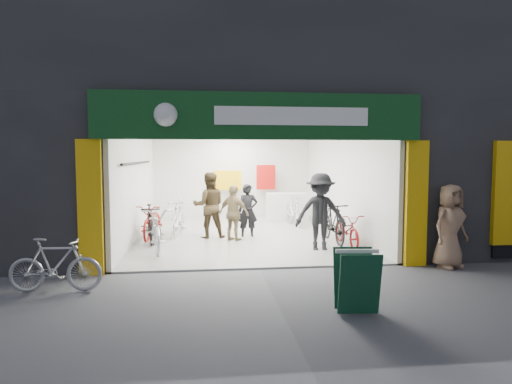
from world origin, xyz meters
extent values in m
plane|color=#56565B|center=(0.00, 0.00, 0.00)|extent=(60.00, 60.00, 0.00)
cube|color=#232326|center=(1.00, 5.00, 5.75)|extent=(16.00, 10.00, 4.50)
cube|color=#232326|center=(-5.50, 5.00, 1.75)|extent=(5.00, 10.00, 3.50)
cube|color=#232326|center=(6.00, 5.00, 1.75)|extent=(6.00, 10.00, 3.50)
cube|color=#9E9E99|center=(0.00, 4.00, 0.02)|extent=(6.00, 8.00, 0.04)
cube|color=silver|center=(0.00, 8.10, 1.60)|extent=(6.00, 0.20, 3.20)
cube|color=silver|center=(-2.95, 4.00, 1.60)|extent=(0.10, 8.00, 3.20)
cube|color=silver|center=(2.95, 4.00, 1.60)|extent=(0.10, 8.00, 3.20)
cube|color=white|center=(0.00, 4.00, 3.25)|extent=(6.00, 8.00, 0.10)
cube|color=black|center=(0.00, 0.10, 3.35)|extent=(6.00, 0.30, 0.30)
cube|color=#0B3416|center=(0.00, -0.12, 3.05)|extent=(6.40, 0.25, 0.90)
cube|color=white|center=(0.60, -0.26, 3.05)|extent=(3.00, 0.02, 0.35)
cube|color=#E7B70C|center=(-3.25, -0.06, 1.30)|extent=(0.45, 0.12, 2.60)
cube|color=#E7B70C|center=(3.25, -0.06, 1.30)|extent=(0.45, 0.12, 2.60)
cube|color=#E7B70C|center=(5.20, -0.06, 1.50)|extent=(0.50, 0.12, 2.20)
cylinder|color=black|center=(-2.82, 3.40, 2.10)|extent=(0.06, 5.00, 0.06)
cube|color=silver|center=(1.80, 6.50, 0.50)|extent=(1.40, 0.60, 1.00)
cube|color=white|center=(0.00, 1.20, 3.18)|extent=(1.30, 0.35, 0.04)
cube|color=white|center=(0.00, 3.00, 3.18)|extent=(1.30, 0.35, 0.04)
cube|color=white|center=(0.00, 4.80, 3.18)|extent=(1.30, 0.35, 0.04)
cube|color=white|center=(0.00, 6.60, 3.18)|extent=(1.30, 0.35, 0.04)
imported|color=#B6B6BB|center=(-2.25, 2.11, 0.53)|extent=(1.04, 2.11, 1.06)
imported|color=black|center=(-2.50, 3.10, 0.51)|extent=(0.73, 1.74, 1.01)
imported|color=maroon|center=(-2.50, 3.77, 0.48)|extent=(0.87, 1.88, 0.95)
imported|color=silver|center=(-1.80, 4.08, 0.53)|extent=(0.69, 1.82, 1.07)
imported|color=black|center=(2.26, 2.53, 0.55)|extent=(0.56, 1.86, 1.11)
imported|color=maroon|center=(2.50, 2.10, 0.42)|extent=(0.62, 1.61, 0.83)
imported|color=silver|center=(1.80, 5.43, 0.51)|extent=(0.66, 1.75, 1.03)
imported|color=#A8A8AC|center=(-3.60, -1.10, 0.46)|extent=(1.56, 0.50, 0.93)
imported|color=black|center=(0.13, 3.58, 0.75)|extent=(0.55, 0.37, 1.50)
imported|color=#3D301C|center=(-0.95, 3.56, 0.92)|extent=(0.93, 0.74, 1.84)
imported|color=black|center=(1.67, 1.59, 0.94)|extent=(1.27, 0.80, 1.87)
imported|color=#8D7852|center=(-0.31, 3.01, 0.76)|extent=(0.94, 0.83, 1.52)
imported|color=#926F55|center=(3.87, -0.30, 0.86)|extent=(0.98, 0.81, 1.71)
cube|color=#0E3A24|center=(1.05, -2.89, 0.48)|extent=(0.61, 0.28, 0.90)
cube|color=#0E3A24|center=(1.09, -2.51, 0.48)|extent=(0.61, 0.28, 0.90)
cube|color=white|center=(1.07, -2.70, 0.92)|extent=(0.62, 0.11, 0.05)
camera|label=1|loc=(-1.15, -8.96, 2.29)|focal=32.00mm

